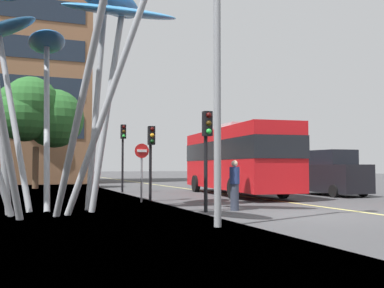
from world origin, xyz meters
TOP-DOWN VIEW (x-y plane):
  - ground at (-0.69, 0.00)m, footprint 120.00×240.00m
  - red_bus at (2.14, 9.67)m, footprint 3.52×10.91m
  - leaf_sculpture at (-7.65, 3.36)m, footprint 10.14×10.96m
  - traffic_light_kerb_near at (-2.73, 1.93)m, footprint 0.28×0.42m
  - traffic_light_kerb_far at (-3.10, 7.22)m, footprint 0.28×0.42m
  - traffic_light_island_mid at (-2.87, 13.88)m, footprint 0.28×0.42m
  - car_parked_mid at (6.50, 7.66)m, footprint 1.92×4.51m
  - street_lamp at (-3.48, -1.36)m, footprint 1.69×0.44m
  - tree_pavement_near at (-7.45, 20.40)m, footprint 5.95×4.83m
  - tree_pavement_far at (-6.89, 28.53)m, footprint 5.13×4.84m
  - pedestrian at (-1.61, 2.21)m, footprint 0.34×0.34m
  - no_entry_sign at (-3.63, 6.78)m, footprint 0.60×0.12m

SIDE VIEW (x-z plane):
  - ground at x=-0.69m, z-range -0.10..0.00m
  - pedestrian at x=-1.61m, z-range 0.00..1.69m
  - car_parked_mid at x=6.50m, z-range -0.07..2.23m
  - no_entry_sign at x=-3.63m, z-range 0.41..2.83m
  - red_bus at x=2.14m, z-range 0.17..3.78m
  - traffic_light_kerb_far at x=-3.10m, z-range 0.73..3.93m
  - traffic_light_kerb_near at x=-2.73m, z-range 0.74..4.00m
  - traffic_light_island_mid at x=-2.87m, z-range 0.86..4.70m
  - tree_pavement_near at x=-7.45m, z-range 1.38..8.77m
  - street_lamp at x=-3.48m, z-range 1.08..9.36m
  - tree_pavement_far at x=-6.89m, z-range 1.56..9.51m
  - leaf_sculpture at x=-7.65m, z-range 2.24..10.96m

